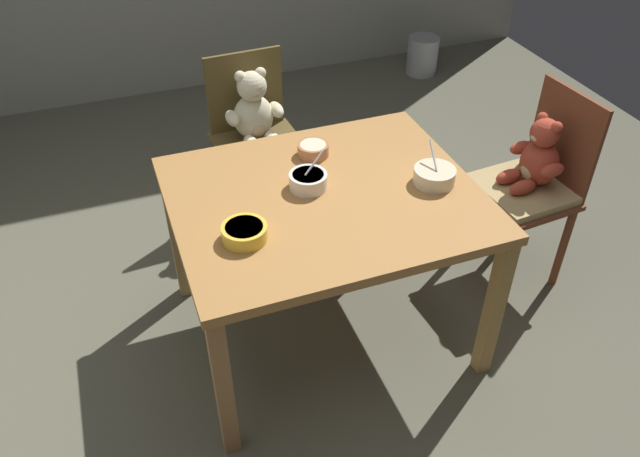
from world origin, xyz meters
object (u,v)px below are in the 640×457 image
at_px(porridge_bowl_yellow_near_left, 245,232).
at_px(metal_pail, 422,55).
at_px(teddy_chair_near_right, 532,175).
at_px(porridge_bowl_cream_near_right, 434,176).
at_px(porridge_bowl_terracotta_far_center, 313,150).
at_px(dining_table, 325,212).
at_px(porridge_bowl_white_center, 308,180).
at_px(teddy_chair_far_center, 255,122).

bearing_deg(porridge_bowl_yellow_near_left, metal_pail, 50.00).
xyz_separation_m(teddy_chair_near_right, porridge_bowl_cream_near_right, (-0.57, -0.12, 0.21)).
xyz_separation_m(porridge_bowl_terracotta_far_center, porridge_bowl_yellow_near_left, (-0.39, -0.41, 0.00)).
xyz_separation_m(dining_table, teddy_chair_near_right, (0.97, 0.05, -0.09)).
relative_size(porridge_bowl_terracotta_far_center, metal_pail, 0.46).
distance_m(teddy_chair_near_right, porridge_bowl_terracotta_far_center, 0.97).
bearing_deg(metal_pail, dining_table, -126.46).
bearing_deg(porridge_bowl_white_center, teddy_chair_near_right, -0.61).
distance_m(teddy_chair_far_center, porridge_bowl_yellow_near_left, 1.10).
xyz_separation_m(teddy_chair_far_center, porridge_bowl_white_center, (-0.02, -0.83, 0.20)).
xyz_separation_m(dining_table, porridge_bowl_cream_near_right, (0.41, -0.07, 0.11)).
relative_size(teddy_chair_far_center, porridge_bowl_yellow_near_left, 5.53).
xyz_separation_m(dining_table, metal_pail, (1.59, 2.15, -0.49)).
relative_size(porridge_bowl_white_center, porridge_bowl_cream_near_right, 0.88).
xyz_separation_m(dining_table, porridge_bowl_yellow_near_left, (-0.34, -0.15, 0.11)).
relative_size(porridge_bowl_terracotta_far_center, porridge_bowl_cream_near_right, 0.75).
relative_size(dining_table, teddy_chair_far_center, 1.31).
distance_m(teddy_chair_near_right, porridge_bowl_cream_near_right, 0.62).
bearing_deg(porridge_bowl_yellow_near_left, porridge_bowl_white_center, 35.05).
bearing_deg(teddy_chair_near_right, metal_pail, -110.85).
distance_m(teddy_chair_far_center, porridge_bowl_terracotta_far_center, 0.66).
xyz_separation_m(teddy_chair_near_right, porridge_bowl_yellow_near_left, (-1.31, -0.20, 0.20)).
bearing_deg(porridge_bowl_yellow_near_left, porridge_bowl_cream_near_right, 5.76).
relative_size(dining_table, teddy_chair_near_right, 1.24).
relative_size(dining_table, porridge_bowl_white_center, 7.63).
height_order(dining_table, metal_pail, dining_table).
height_order(porridge_bowl_white_center, porridge_bowl_cream_near_right, porridge_bowl_cream_near_right).
relative_size(dining_table, porridge_bowl_terracotta_far_center, 8.88).
bearing_deg(teddy_chair_far_center, metal_pail, 125.02).
xyz_separation_m(teddy_chair_near_right, porridge_bowl_terracotta_far_center, (-0.92, 0.22, 0.20)).
height_order(dining_table, porridge_bowl_cream_near_right, porridge_bowl_cream_near_right).
relative_size(porridge_bowl_terracotta_far_center, porridge_bowl_white_center, 0.86).
height_order(porridge_bowl_terracotta_far_center, porridge_bowl_white_center, porridge_bowl_white_center).
relative_size(dining_table, porridge_bowl_yellow_near_left, 7.24).
bearing_deg(teddy_chair_far_center, porridge_bowl_terracotta_far_center, 3.94).
distance_m(dining_table, porridge_bowl_cream_near_right, 0.43).
relative_size(porridge_bowl_terracotta_far_center, porridge_bowl_yellow_near_left, 0.81).
relative_size(teddy_chair_near_right, metal_pail, 3.27).
bearing_deg(metal_pail, porridge_bowl_yellow_near_left, -130.00).
bearing_deg(porridge_bowl_terracotta_far_center, teddy_chair_near_right, -13.21).
bearing_deg(teddy_chair_far_center, porridge_bowl_yellow_near_left, -19.82).
height_order(porridge_bowl_terracotta_far_center, metal_pail, porridge_bowl_terracotta_far_center).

